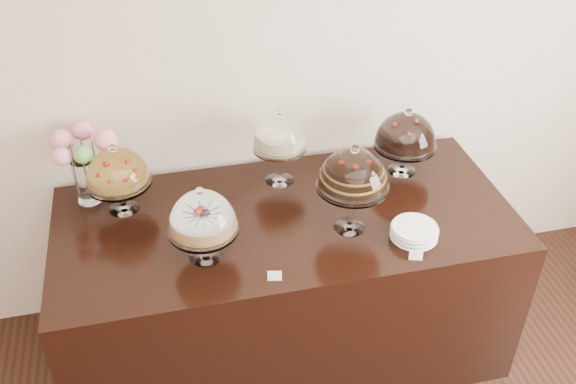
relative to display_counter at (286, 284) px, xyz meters
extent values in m
cube|color=beige|center=(0.03, 0.55, 1.05)|extent=(5.00, 0.04, 3.00)
cube|color=black|center=(0.00, 0.00, 0.00)|extent=(2.20, 1.00, 0.90)
cone|color=white|center=(-0.41, -0.20, 0.46)|extent=(0.15, 0.15, 0.02)
cylinder|color=white|center=(-0.41, -0.20, 0.54)|extent=(0.03, 0.03, 0.12)
cylinder|color=white|center=(-0.41, -0.20, 0.60)|extent=(0.31, 0.31, 0.01)
cylinder|color=tan|center=(-0.41, -0.20, 0.64)|extent=(0.26, 0.26, 0.06)
sphere|color=#AD190D|center=(-0.34, -0.18, 0.68)|extent=(0.02, 0.02, 0.02)
sphere|color=#AD190D|center=(-0.46, -0.15, 0.68)|extent=(0.02, 0.02, 0.02)
sphere|color=#AD190D|center=(-0.42, -0.27, 0.68)|extent=(0.02, 0.02, 0.02)
sphere|color=white|center=(-0.41, -0.20, 0.80)|extent=(0.04, 0.04, 0.04)
cone|color=white|center=(0.27, -0.15, 0.46)|extent=(0.15, 0.15, 0.02)
cylinder|color=white|center=(0.27, -0.15, 0.58)|extent=(0.03, 0.03, 0.21)
cylinder|color=white|center=(0.27, -0.15, 0.69)|extent=(0.33, 0.33, 0.01)
cylinder|color=black|center=(0.27, -0.15, 0.75)|extent=(0.24, 0.24, 0.11)
sphere|color=#AD190D|center=(0.34, -0.13, 0.82)|extent=(0.02, 0.02, 0.02)
sphere|color=#AD190D|center=(0.29, -0.08, 0.82)|extent=(0.02, 0.02, 0.02)
sphere|color=#AD190D|center=(0.23, -0.10, 0.82)|extent=(0.02, 0.02, 0.02)
sphere|color=#AD190D|center=(0.21, -0.17, 0.82)|extent=(0.02, 0.02, 0.02)
sphere|color=#AD190D|center=(0.26, -0.21, 0.82)|extent=(0.02, 0.02, 0.02)
sphere|color=#AD190D|center=(0.32, -0.19, 0.82)|extent=(0.02, 0.02, 0.02)
sphere|color=white|center=(0.27, -0.15, 0.88)|extent=(0.04, 0.04, 0.04)
cone|color=white|center=(0.04, 0.31, 0.46)|extent=(0.15, 0.15, 0.02)
cylinder|color=white|center=(0.04, 0.31, 0.56)|extent=(0.03, 0.03, 0.17)
cylinder|color=white|center=(0.04, 0.31, 0.65)|extent=(0.27, 0.27, 0.01)
cylinder|color=#FFF2C5|center=(0.04, 0.31, 0.69)|extent=(0.21, 0.21, 0.07)
sphere|color=white|center=(0.04, 0.31, 0.85)|extent=(0.04, 0.04, 0.04)
cone|color=white|center=(0.69, 0.25, 0.46)|extent=(0.15, 0.15, 0.02)
cylinder|color=white|center=(0.69, 0.25, 0.54)|extent=(0.03, 0.03, 0.13)
cylinder|color=white|center=(0.69, 0.25, 0.61)|extent=(0.33, 0.33, 0.01)
cylinder|color=black|center=(0.69, 0.25, 0.65)|extent=(0.27, 0.27, 0.07)
sphere|color=#AD190D|center=(0.76, 0.27, 0.70)|extent=(0.02, 0.02, 0.02)
sphere|color=#AD190D|center=(0.63, 0.30, 0.70)|extent=(0.02, 0.02, 0.02)
sphere|color=#AD190D|center=(0.67, 0.17, 0.70)|extent=(0.02, 0.02, 0.02)
sphere|color=white|center=(0.69, 0.25, 0.80)|extent=(0.04, 0.04, 0.04)
cone|color=white|center=(-0.76, 0.24, 0.46)|extent=(0.15, 0.15, 0.02)
cylinder|color=white|center=(-0.76, 0.24, 0.54)|extent=(0.03, 0.03, 0.13)
cylinder|color=white|center=(-0.76, 0.24, 0.61)|extent=(0.31, 0.31, 0.01)
cylinder|color=#BE8C37|center=(-0.76, 0.24, 0.63)|extent=(0.25, 0.25, 0.04)
sphere|color=#AD190D|center=(-0.69, 0.26, 0.66)|extent=(0.02, 0.02, 0.02)
sphere|color=#AD190D|center=(-0.74, 0.31, 0.66)|extent=(0.02, 0.02, 0.02)
sphere|color=#AD190D|center=(-0.80, 0.29, 0.66)|extent=(0.02, 0.02, 0.02)
sphere|color=#AD190D|center=(-0.82, 0.22, 0.66)|extent=(0.02, 0.02, 0.02)
sphere|color=#AD190D|center=(-0.77, 0.17, 0.66)|extent=(0.02, 0.02, 0.02)
sphere|color=#AD190D|center=(-0.71, 0.19, 0.66)|extent=(0.02, 0.02, 0.02)
sphere|color=white|center=(-0.76, 0.24, 0.80)|extent=(0.04, 0.04, 0.04)
cylinder|color=white|center=(-0.92, 0.35, 0.57)|extent=(0.11, 0.11, 0.23)
cylinder|color=#476B2D|center=(-0.85, 0.35, 0.63)|extent=(0.01, 0.01, 0.29)
sphere|color=pink|center=(-0.79, 0.36, 0.78)|extent=(0.11, 0.11, 0.11)
cylinder|color=#476B2D|center=(-0.91, 0.41, 0.63)|extent=(0.01, 0.01, 0.29)
sphere|color=pink|center=(-0.90, 0.47, 0.78)|extent=(0.10, 0.10, 0.10)
cylinder|color=#476B2D|center=(-0.96, 0.39, 0.63)|extent=(0.01, 0.01, 0.27)
sphere|color=pink|center=(-1.00, 0.43, 0.76)|extent=(0.11, 0.11, 0.11)
cylinder|color=#476B2D|center=(-0.95, 0.32, 0.62)|extent=(0.01, 0.01, 0.27)
sphere|color=pink|center=(-0.99, 0.29, 0.76)|extent=(0.09, 0.09, 0.09)
cylinder|color=#476B2D|center=(-0.91, 0.31, 0.62)|extent=(0.01, 0.01, 0.27)
sphere|color=#5D9849|center=(-0.90, 0.27, 0.76)|extent=(0.09, 0.09, 0.09)
cylinder|color=white|center=(0.54, -0.28, 0.45)|extent=(0.21, 0.21, 0.01)
cylinder|color=white|center=(0.54, -0.28, 0.47)|extent=(0.20, 0.20, 0.01)
cylinder|color=white|center=(0.54, -0.28, 0.48)|extent=(0.21, 0.21, 0.01)
cylinder|color=white|center=(0.54, -0.28, 0.49)|extent=(0.20, 0.20, 0.01)
cylinder|color=white|center=(0.54, -0.28, 0.50)|extent=(0.21, 0.21, 0.01)
cylinder|color=white|center=(0.54, -0.28, 0.51)|extent=(0.20, 0.20, 0.01)
cube|color=white|center=(-0.14, -0.41, 0.47)|extent=(0.06, 0.03, 0.04)
cube|color=white|center=(0.49, -0.43, 0.47)|extent=(0.06, 0.03, 0.04)
camera|label=1|loc=(-0.54, -2.36, 2.35)|focal=40.00mm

